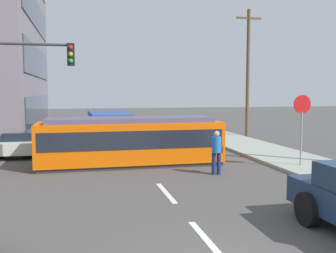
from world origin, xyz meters
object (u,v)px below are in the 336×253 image
(streetcar_tram, at_px, (130,140))
(parked_sedan_far, at_px, (34,131))
(city_bus, at_px, (109,124))
(pedestrian_crossing, at_px, (217,150))
(parked_sedan_mid, at_px, (25,142))
(stop_sign, at_px, (302,115))
(traffic_light_mast, at_px, (27,80))
(utility_pole_mid, at_px, (248,71))

(streetcar_tram, xyz_separation_m, parked_sedan_far, (-4.99, 9.48, -0.44))
(city_bus, relative_size, pedestrian_crossing, 3.44)
(streetcar_tram, height_order, parked_sedan_mid, streetcar_tram)
(stop_sign, height_order, traffic_light_mast, traffic_light_mast)
(parked_sedan_far, xyz_separation_m, traffic_light_mast, (0.99, -10.77, 2.96))
(traffic_light_mast, bearing_deg, parked_sedan_mid, 98.91)
(pedestrian_crossing, relative_size, utility_pole_mid, 0.19)
(utility_pole_mid, bearing_deg, parked_sedan_far, 175.52)
(pedestrian_crossing, xyz_separation_m, parked_sedan_mid, (-7.77, 6.78, -0.32))
(pedestrian_crossing, bearing_deg, stop_sign, 5.51)
(pedestrian_crossing, distance_m, utility_pole_mid, 13.36)
(streetcar_tram, relative_size, utility_pole_mid, 0.89)
(parked_sedan_far, relative_size, utility_pole_mid, 0.48)
(city_bus, xyz_separation_m, parked_sedan_far, (-4.78, 0.25, -0.41))
(parked_sedan_mid, bearing_deg, streetcar_tram, -39.35)
(streetcar_tram, relative_size, traffic_light_mast, 1.53)
(streetcar_tram, bearing_deg, pedestrian_crossing, -43.84)
(city_bus, bearing_deg, utility_pole_mid, -5.21)
(parked_sedan_far, xyz_separation_m, stop_sign, (11.74, -11.93, 1.57))
(parked_sedan_far, distance_m, stop_sign, 16.81)
(pedestrian_crossing, distance_m, stop_sign, 4.03)
(pedestrian_crossing, xyz_separation_m, utility_pole_mid, (6.36, 11.18, 3.63))
(city_bus, bearing_deg, streetcar_tram, -88.68)
(stop_sign, bearing_deg, traffic_light_mast, 173.86)
(parked_sedan_far, bearing_deg, parked_sedan_mid, -88.32)
(pedestrian_crossing, height_order, parked_sedan_far, pedestrian_crossing)
(pedestrian_crossing, relative_size, parked_sedan_far, 0.40)
(stop_sign, relative_size, utility_pole_mid, 0.33)
(streetcar_tram, relative_size, pedestrian_crossing, 4.68)
(pedestrian_crossing, relative_size, stop_sign, 0.58)
(pedestrian_crossing, relative_size, parked_sedan_mid, 0.39)
(traffic_light_mast, height_order, utility_pole_mid, utility_pole_mid)
(parked_sedan_far, height_order, stop_sign, stop_sign)
(pedestrian_crossing, bearing_deg, utility_pole_mid, 60.37)
(streetcar_tram, xyz_separation_m, city_bus, (-0.21, 9.23, -0.03))
(parked_sedan_mid, distance_m, traffic_light_mast, 6.09)
(pedestrian_crossing, bearing_deg, parked_sedan_far, 122.82)
(city_bus, distance_m, parked_sedan_mid, 7.01)
(streetcar_tram, height_order, pedestrian_crossing, streetcar_tram)
(city_bus, height_order, pedestrian_crossing, city_bus)
(traffic_light_mast, bearing_deg, utility_pole_mid, 35.97)
(city_bus, height_order, parked_sedan_mid, city_bus)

